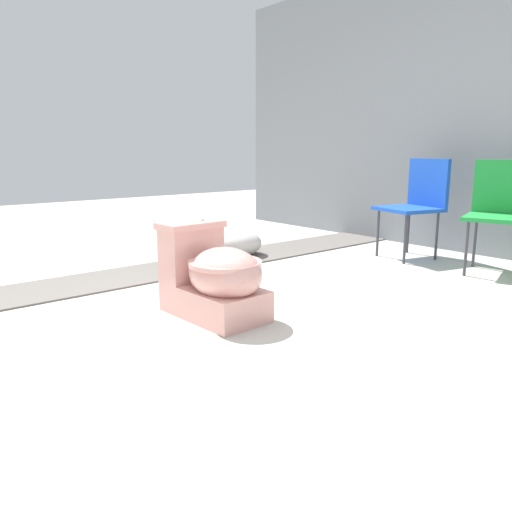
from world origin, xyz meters
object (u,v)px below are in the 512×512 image
toilet (214,278)px  folding_chair_left (418,198)px  folding_chair_middle (501,204)px  boulder_near (239,243)px

toilet → folding_chair_left: 2.27m
folding_chair_left → folding_chair_middle: (0.70, 0.00, 0.00)m
boulder_near → toilet: bearing=-42.7°
folding_chair_left → toilet: bearing=19.2°
boulder_near → folding_chair_middle: bearing=34.0°
folding_chair_middle → folding_chair_left: bearing=-107.1°
folding_chair_middle → boulder_near: 2.09m
toilet → folding_chair_middle: 2.32m
folding_chair_left → boulder_near: (-1.00, -1.15, -0.40)m
folding_chair_middle → boulder_near: (-1.70, -1.15, -0.40)m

